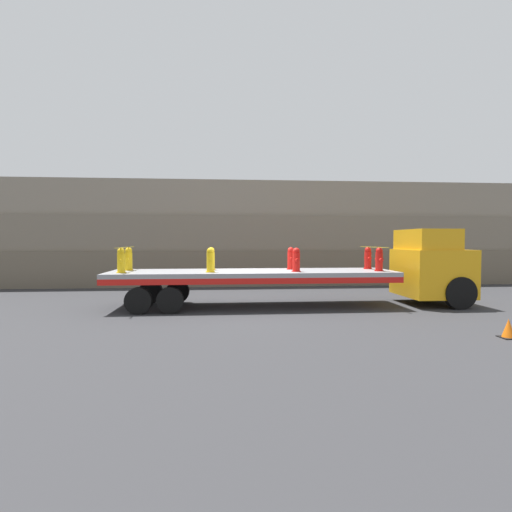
{
  "coord_description": "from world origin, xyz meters",
  "views": [
    {
      "loc": [
        -1.13,
        -14.54,
        2.43
      ],
      "look_at": [
        0.13,
        0.0,
        1.86
      ],
      "focal_mm": 28.0,
      "sensor_mm": 36.0,
      "label": 1
    }
  ],
  "objects_px": {
    "truck_cab": "(433,266)",
    "fire_hydrant_yellow_near_0": "(121,261)",
    "fire_hydrant_red_near_3": "(379,260)",
    "flatbed_trailer": "(237,277)",
    "fire_hydrant_yellow_far_0": "(129,259)",
    "fire_hydrant_red_far_3": "(368,258)",
    "fire_hydrant_yellow_far_1": "(211,259)",
    "fire_hydrant_yellow_near_1": "(210,260)",
    "fire_hydrant_red_far_2": "(291,259)",
    "traffic_cone": "(508,329)",
    "fire_hydrant_red_near_2": "(296,260)"
  },
  "relations": [
    {
      "from": "fire_hydrant_yellow_far_0",
      "to": "fire_hydrant_red_near_3",
      "type": "height_order",
      "value": "same"
    },
    {
      "from": "flatbed_trailer",
      "to": "fire_hydrant_yellow_far_0",
      "type": "bearing_deg",
      "value": 172.0
    },
    {
      "from": "truck_cab",
      "to": "fire_hydrant_yellow_far_0",
      "type": "height_order",
      "value": "truck_cab"
    },
    {
      "from": "fire_hydrant_yellow_near_0",
      "to": "fire_hydrant_yellow_far_0",
      "type": "xyz_separation_m",
      "value": [
        0.0,
        1.12,
        0.0
      ]
    },
    {
      "from": "truck_cab",
      "to": "traffic_cone",
      "type": "height_order",
      "value": "truck_cab"
    },
    {
      "from": "fire_hydrant_red_far_3",
      "to": "traffic_cone",
      "type": "bearing_deg",
      "value": -76.24
    },
    {
      "from": "fire_hydrant_yellow_near_0",
      "to": "fire_hydrant_yellow_far_1",
      "type": "xyz_separation_m",
      "value": [
        3.04,
        1.12,
        0.0
      ]
    },
    {
      "from": "fire_hydrant_yellow_near_0",
      "to": "fire_hydrant_red_far_3",
      "type": "xyz_separation_m",
      "value": [
        9.12,
        1.12,
        0.0
      ]
    },
    {
      "from": "fire_hydrant_yellow_near_0",
      "to": "fire_hydrant_yellow_far_1",
      "type": "height_order",
      "value": "same"
    },
    {
      "from": "fire_hydrant_yellow_far_1",
      "to": "fire_hydrant_red_far_3",
      "type": "height_order",
      "value": "same"
    },
    {
      "from": "truck_cab",
      "to": "fire_hydrant_yellow_far_0",
      "type": "relative_size",
      "value": 3.33
    },
    {
      "from": "fire_hydrant_yellow_near_0",
      "to": "fire_hydrant_red_near_2",
      "type": "relative_size",
      "value": 1.0
    },
    {
      "from": "fire_hydrant_yellow_near_0",
      "to": "fire_hydrant_red_near_3",
      "type": "relative_size",
      "value": 1.0
    },
    {
      "from": "fire_hydrant_red_far_2",
      "to": "traffic_cone",
      "type": "xyz_separation_m",
      "value": [
        4.47,
        -5.83,
        -1.51
      ]
    },
    {
      "from": "fire_hydrant_red_near_2",
      "to": "traffic_cone",
      "type": "relative_size",
      "value": 1.78
    },
    {
      "from": "fire_hydrant_yellow_near_1",
      "to": "fire_hydrant_red_far_2",
      "type": "relative_size",
      "value": 1.0
    },
    {
      "from": "truck_cab",
      "to": "fire_hydrant_yellow_near_0",
      "type": "relative_size",
      "value": 3.33
    },
    {
      "from": "fire_hydrant_yellow_far_1",
      "to": "fire_hydrant_red_near_2",
      "type": "height_order",
      "value": "same"
    },
    {
      "from": "fire_hydrant_red_near_2",
      "to": "fire_hydrant_red_near_3",
      "type": "distance_m",
      "value": 3.04
    },
    {
      "from": "fire_hydrant_yellow_far_0",
      "to": "fire_hydrant_red_near_2",
      "type": "relative_size",
      "value": 1.0
    },
    {
      "from": "fire_hydrant_yellow_far_0",
      "to": "fire_hydrant_red_far_3",
      "type": "bearing_deg",
      "value": 0.0
    },
    {
      "from": "fire_hydrant_yellow_near_0",
      "to": "fire_hydrant_red_far_2",
      "type": "distance_m",
      "value": 6.18
    },
    {
      "from": "truck_cab",
      "to": "fire_hydrant_yellow_far_1",
      "type": "xyz_separation_m",
      "value": [
        -8.44,
        0.56,
        0.29
      ]
    },
    {
      "from": "truck_cab",
      "to": "fire_hydrant_red_far_3",
      "type": "height_order",
      "value": "truck_cab"
    },
    {
      "from": "fire_hydrant_yellow_far_1",
      "to": "fire_hydrant_red_far_3",
      "type": "distance_m",
      "value": 6.08
    },
    {
      "from": "truck_cab",
      "to": "flatbed_trailer",
      "type": "bearing_deg",
      "value": 180.0
    },
    {
      "from": "truck_cab",
      "to": "fire_hydrant_yellow_far_1",
      "type": "distance_m",
      "value": 8.47
    },
    {
      "from": "flatbed_trailer",
      "to": "fire_hydrant_yellow_far_0",
      "type": "distance_m",
      "value": 4.07
    },
    {
      "from": "fire_hydrant_red_far_3",
      "to": "fire_hydrant_yellow_far_0",
      "type": "bearing_deg",
      "value": 180.0
    },
    {
      "from": "fire_hydrant_yellow_near_0",
      "to": "truck_cab",
      "type": "bearing_deg",
      "value": 2.78
    },
    {
      "from": "fire_hydrant_yellow_near_1",
      "to": "fire_hydrant_yellow_far_0",
      "type": "bearing_deg",
      "value": 159.83
    },
    {
      "from": "fire_hydrant_yellow_far_1",
      "to": "fire_hydrant_red_far_2",
      "type": "height_order",
      "value": "same"
    },
    {
      "from": "fire_hydrant_yellow_near_0",
      "to": "fire_hydrant_red_near_3",
      "type": "height_order",
      "value": "same"
    },
    {
      "from": "flatbed_trailer",
      "to": "fire_hydrant_red_far_3",
      "type": "height_order",
      "value": "fire_hydrant_red_far_3"
    },
    {
      "from": "flatbed_trailer",
      "to": "fire_hydrant_yellow_near_0",
      "type": "xyz_separation_m",
      "value": [
        -3.98,
        -0.56,
        0.65
      ]
    },
    {
      "from": "fire_hydrant_yellow_near_1",
      "to": "truck_cab",
      "type": "bearing_deg",
      "value": 3.79
    },
    {
      "from": "truck_cab",
      "to": "fire_hydrant_red_far_3",
      "type": "distance_m",
      "value": 2.44
    },
    {
      "from": "fire_hydrant_red_far_3",
      "to": "truck_cab",
      "type": "bearing_deg",
      "value": -13.31
    },
    {
      "from": "fire_hydrant_yellow_near_0",
      "to": "fire_hydrant_yellow_far_1",
      "type": "bearing_deg",
      "value": 20.17
    },
    {
      "from": "truck_cab",
      "to": "fire_hydrant_yellow_near_1",
      "type": "bearing_deg",
      "value": -176.21
    },
    {
      "from": "truck_cab",
      "to": "fire_hydrant_yellow_near_0",
      "type": "distance_m",
      "value": 11.5
    },
    {
      "from": "fire_hydrant_yellow_far_1",
      "to": "fire_hydrant_red_near_3",
      "type": "distance_m",
      "value": 6.18
    },
    {
      "from": "fire_hydrant_yellow_near_1",
      "to": "flatbed_trailer",
      "type": "bearing_deg",
      "value": 30.83
    },
    {
      "from": "truck_cab",
      "to": "fire_hydrant_yellow_near_1",
      "type": "relative_size",
      "value": 3.33
    },
    {
      "from": "fire_hydrant_red_far_2",
      "to": "fire_hydrant_red_near_2",
      "type": "bearing_deg",
      "value": -90.0
    },
    {
      "from": "fire_hydrant_red_near_3",
      "to": "traffic_cone",
      "type": "bearing_deg",
      "value": -73.15
    },
    {
      "from": "truck_cab",
      "to": "fire_hydrant_yellow_near_0",
      "type": "bearing_deg",
      "value": -177.22
    },
    {
      "from": "flatbed_trailer",
      "to": "fire_hydrant_red_near_2",
      "type": "distance_m",
      "value": 2.27
    },
    {
      "from": "fire_hydrant_yellow_far_1",
      "to": "fire_hydrant_red_far_3",
      "type": "bearing_deg",
      "value": 0.0
    },
    {
      "from": "flatbed_trailer",
      "to": "fire_hydrant_red_near_3",
      "type": "bearing_deg",
      "value": -6.2
    }
  ]
}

